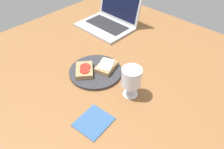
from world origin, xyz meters
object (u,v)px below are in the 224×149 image
Objects in this scene: wine_glass at (131,78)px; napkin at (94,122)px; sandwich_with_tomato at (84,70)px; laptop at (110,18)px; plate at (96,71)px; sandwich_with_cheese at (106,66)px.

napkin is (-0.64, -20.79, -9.07)cm from wine_glass.
sandwich_with_tomato is 49.25cm from laptop.
wine_glass is at bearing 1.37° from plate.
wine_glass is at bearing 88.25° from napkin.
napkin is at bearing -50.87° from laptop.
sandwich_with_tomato is at bearing 145.58° from napkin.
laptop is (-30.10, 33.93, 1.85)cm from sandwich_with_cheese.
napkin is at bearing -44.81° from plate.
sandwich_with_tomato is 28.25cm from napkin.
plate is 5.62cm from sandwich_with_cheese.
laptop reaches higher than napkin.
sandwich_with_tomato is 0.41× the size of laptop.
laptop reaches higher than plate.
sandwich_with_cheese is 19.71cm from wine_glass.
sandwich_with_cheese is at bearing 125.46° from napkin.
sandwich_with_cheese is 0.87× the size of wine_glass.
napkin is at bearing -91.75° from wine_glass.
sandwich_with_cheese is 0.91× the size of sandwich_with_tomato.
laptop is at bearing 119.81° from sandwich_with_tomato.
plate is 0.76× the size of laptop.
plate is 22.73cm from wine_glass.
plate is 5.56cm from sandwich_with_tomato.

